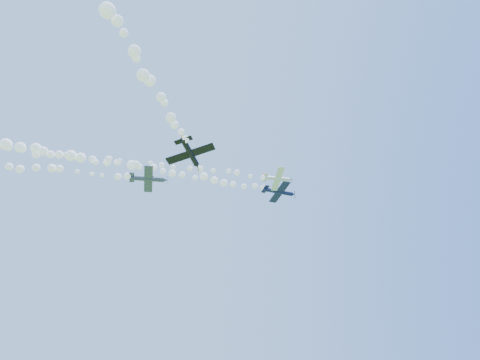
{
  "coord_description": "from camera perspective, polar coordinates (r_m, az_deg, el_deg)",
  "views": [
    {
      "loc": [
        -5.82,
        -70.86,
        2.0
      ],
      "look_at": [
        4.38,
        -6.59,
        44.82
      ],
      "focal_mm": 30.0,
      "sensor_mm": 36.0,
      "label": 1
    }
  ],
  "objects": [
    {
      "name": "plane_white",
      "position": [
        84.6,
        5.36,
        0.19
      ],
      "size": [
        6.52,
        6.59,
        2.02
      ],
      "rotation": [
        -0.25,
        -0.02,
        0.04
      ],
      "color": "silver"
    },
    {
      "name": "smoke_trail_white",
      "position": [
        83.94,
        -22.64,
        3.02
      ],
      "size": [
        78.01,
        5.34,
        2.78
      ],
      "primitive_type": null,
      "color": "white"
    },
    {
      "name": "plane_navy",
      "position": [
        89.81,
        5.59,
        -1.68
      ],
      "size": [
        8.07,
        8.54,
        2.45
      ],
      "rotation": [
        -0.05,
        0.0,
        0.16
      ],
      "color": "#0D133D"
    },
    {
      "name": "smoke_trail_navy",
      "position": [
        83.73,
        -17.76,
        2.39
      ],
      "size": [
        66.57,
        13.51,
        3.12
      ],
      "primitive_type": null,
      "color": "white"
    },
    {
      "name": "plane_grey",
      "position": [
        75.25,
        -12.92,
        0.16
      ],
      "size": [
        7.24,
        7.48,
        1.92
      ],
      "rotation": [
        -0.11,
        -0.05,
        0.04
      ],
      "color": "#373C51"
    },
    {
      "name": "plane_black",
      "position": [
        61.06,
        -7.08,
        3.82
      ],
      "size": [
        7.42,
        7.08,
        2.39
      ],
      "rotation": [
        -0.22,
        0.03,
        1.17
      ],
      "color": "black"
    }
  ]
}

